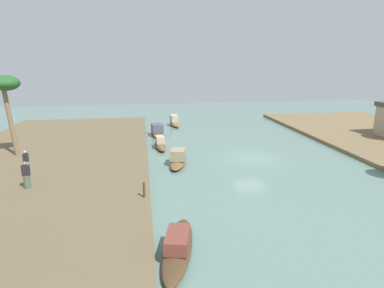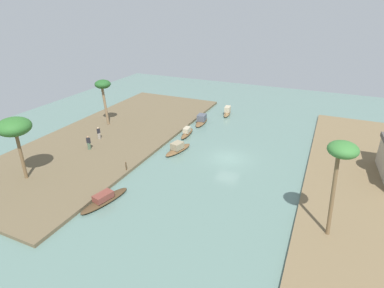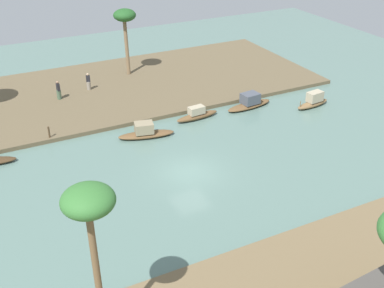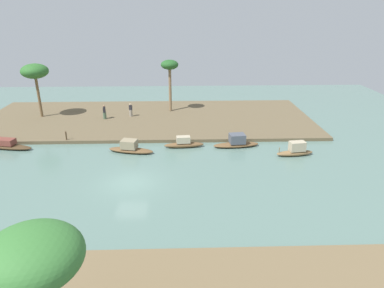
% 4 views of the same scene
% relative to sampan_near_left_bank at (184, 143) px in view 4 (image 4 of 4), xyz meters
% --- Properties ---
extents(river_water, '(72.26, 72.26, 0.00)m').
position_rel_sampan_near_left_bank_xyz_m(river_water, '(4.31, 7.33, -0.40)').
color(river_water, slate).
rests_on(river_water, ground).
extents(riverbank_left, '(39.42, 15.72, 0.34)m').
position_rel_sampan_near_left_bank_xyz_m(riverbank_left, '(4.31, -9.09, -0.23)').
color(riverbank_left, brown).
rests_on(riverbank_left, ground).
extents(sampan_near_left_bank, '(3.96, 1.15, 1.13)m').
position_rel_sampan_near_left_bank_xyz_m(sampan_near_left_bank, '(0.00, 0.00, 0.00)').
color(sampan_near_left_bank, brown).
rests_on(sampan_near_left_bank, river_water).
extents(sampan_with_red_awning, '(3.61, 1.34, 1.35)m').
position_rel_sampan_near_left_bank_xyz_m(sampan_with_red_awning, '(-10.35, 2.35, 0.11)').
color(sampan_with_red_awning, brown).
rests_on(sampan_with_red_awning, river_water).
extents(sampan_downstream_large, '(4.65, 1.73, 1.31)m').
position_rel_sampan_near_left_bank_xyz_m(sampan_downstream_large, '(-5.20, 0.00, 0.07)').
color(sampan_downstream_large, brown).
rests_on(sampan_downstream_large, river_water).
extents(sampan_upstream_small, '(4.53, 2.14, 1.24)m').
position_rel_sampan_near_left_bank_xyz_m(sampan_upstream_small, '(5.09, 1.12, 0.03)').
color(sampan_upstream_small, brown).
rests_on(sampan_upstream_small, river_water).
extents(sampan_foreground, '(5.28, 2.28, 1.00)m').
position_rel_sampan_near_left_bank_xyz_m(sampan_foreground, '(17.23, -0.23, -0.06)').
color(sampan_foreground, '#47331E').
rests_on(sampan_foreground, river_water).
extents(person_on_near_bank, '(0.41, 0.45, 1.70)m').
position_rel_sampan_near_left_bank_xyz_m(person_on_near_bank, '(9.42, -8.65, 0.66)').
color(person_on_near_bank, '#4C664C').
rests_on(person_on_near_bank, riverbank_left).
extents(person_by_mooring, '(0.49, 0.49, 1.61)m').
position_rel_sampan_near_left_bank_xyz_m(person_by_mooring, '(6.41, -9.62, 0.57)').
color(person_by_mooring, gray).
rests_on(person_by_mooring, riverbank_left).
extents(mooring_post, '(0.14, 0.14, 0.91)m').
position_rel_sampan_near_left_bank_xyz_m(mooring_post, '(11.89, -1.58, 0.39)').
color(mooring_post, '#4C3823').
rests_on(mooring_post, riverbank_left).
extents(palm_tree_left_near, '(2.19, 2.19, 6.49)m').
position_rel_sampan_near_left_bank_xyz_m(palm_tree_left_near, '(1.60, -12.09, 5.48)').
color(palm_tree_left_near, '#7F6647').
rests_on(palm_tree_left_near, riverbank_left).
extents(palm_tree_left_far, '(3.15, 3.15, 6.42)m').
position_rel_sampan_near_left_bank_xyz_m(palm_tree_left_far, '(17.37, -9.85, 5.40)').
color(palm_tree_left_far, brown).
rests_on(palm_tree_left_far, riverbank_left).
extents(palm_tree_right_tall, '(2.66, 2.66, 7.35)m').
position_rel_sampan_near_left_bank_xyz_m(palm_tree_right_tall, '(4.07, 24.50, 6.30)').
color(palm_tree_right_tall, '#7F6647').
rests_on(palm_tree_right_tall, riverbank_right).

